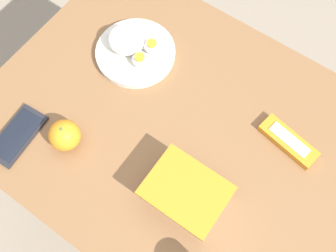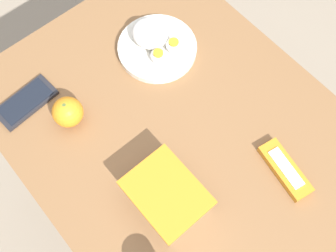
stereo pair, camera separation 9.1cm
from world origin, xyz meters
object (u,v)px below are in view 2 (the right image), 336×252
food_container (166,197)px  orange_fruit (68,112)px  cell_phone (26,102)px  candy_bar (285,169)px  rice_plate (156,44)px

food_container → orange_fruit: (0.30, 0.05, 0.01)m
orange_fruit → food_container: bearing=-171.3°
cell_phone → candy_bar: bearing=-146.2°
food_container → candy_bar: food_container is taller
food_container → rice_plate: 0.40m
food_container → orange_fruit: orange_fruit is taller
rice_plate → cell_phone: rice_plate is taller
candy_bar → food_container: bearing=63.7°
orange_fruit → cell_phone: bearing=29.4°
cell_phone → rice_plate: bearing=-103.6°
candy_bar → cell_phone: 0.64m
food_container → cell_phone: size_ratio=1.08×
candy_bar → orange_fruit: bearing=34.8°
orange_fruit → candy_bar: size_ratio=0.48×
rice_plate → cell_phone: size_ratio=1.33×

